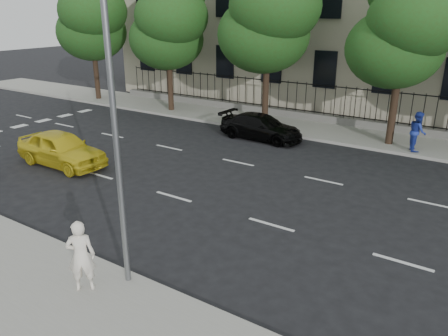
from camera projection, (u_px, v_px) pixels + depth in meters
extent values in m
plane|color=black|center=(124.00, 223.00, 13.99)|extent=(120.00, 120.00, 0.00)
cube|color=gray|center=(7.00, 283.00, 10.82)|extent=(60.00, 4.00, 0.15)
cube|color=gray|center=(302.00, 127.00, 24.95)|extent=(60.00, 4.00, 0.15)
cube|color=slate|center=(314.00, 117.00, 26.19)|extent=(30.00, 0.50, 0.40)
cube|color=black|center=(314.00, 112.00, 26.08)|extent=(28.80, 0.05, 0.05)
cube|color=black|center=(316.00, 85.00, 25.53)|extent=(28.80, 0.05, 0.05)
cylinder|color=slate|center=(114.00, 123.00, 9.46)|extent=(0.14, 0.14, 8.00)
cylinder|color=#382619|center=(97.00, 77.00, 31.98)|extent=(0.36, 0.36, 3.15)
ellipsoid|color=#274717|center=(92.00, 32.00, 31.34)|extent=(4.94, 4.94, 4.06)
ellipsoid|color=#274717|center=(93.00, 11.00, 29.99)|extent=(4.68, 4.68, 3.85)
cylinder|color=#382619|center=(170.00, 87.00, 28.41)|extent=(0.36, 0.36, 2.97)
ellipsoid|color=#274717|center=(167.00, 39.00, 27.82)|extent=(4.75, 4.75, 3.90)
ellipsoid|color=#274717|center=(172.00, 16.00, 26.49)|extent=(4.50, 4.50, 3.70)
cylinder|color=#382619|center=(265.00, 96.00, 24.75)|extent=(0.36, 0.36, 3.32)
ellipsoid|color=#274717|center=(264.00, 35.00, 24.06)|extent=(5.13, 5.13, 4.21)
ellipsoid|color=#274717|center=(275.00, 6.00, 22.69)|extent=(4.86, 4.86, 4.00)
cylinder|color=#382619|center=(393.00, 113.00, 21.19)|extent=(0.36, 0.36, 3.08)
ellipsoid|color=#274717|center=(394.00, 49.00, 20.60)|extent=(4.56, 4.56, 3.74)
ellipsoid|color=#274717|center=(416.00, 20.00, 19.29)|extent=(4.32, 4.32, 3.55)
imported|color=yellow|center=(61.00, 149.00, 18.91)|extent=(4.44, 1.80, 1.51)
imported|color=black|center=(261.00, 127.00, 22.76)|extent=(4.53, 1.94, 1.30)
imported|color=white|center=(81.00, 256.00, 10.19)|extent=(0.77, 0.76, 1.80)
imported|color=#21349C|center=(417.00, 131.00, 20.32)|extent=(0.99, 1.10, 1.86)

